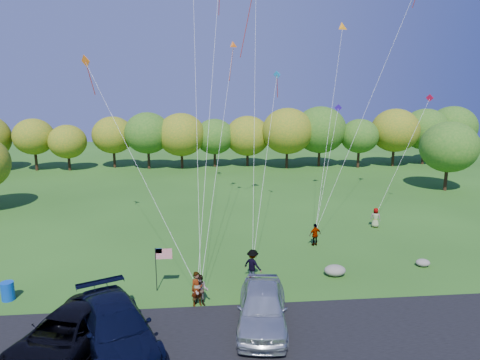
{
  "coord_description": "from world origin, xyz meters",
  "views": [
    {
      "loc": [
        -2.39,
        -20.9,
        10.86
      ],
      "look_at": [
        0.13,
        6.0,
        5.05
      ],
      "focal_mm": 32.0,
      "sensor_mm": 36.0,
      "label": 1
    }
  ],
  "objects_px": {
    "minivan_navy": "(117,327)",
    "flyer_b": "(201,290)",
    "flyer_a": "(197,289)",
    "trash_barrel": "(8,291)",
    "minivan_silver": "(262,307)",
    "flyer_e": "(376,218)",
    "flyer_d": "(315,235)",
    "minivan_dark": "(66,335)",
    "flyer_c": "(253,265)"
  },
  "relations": [
    {
      "from": "flyer_a",
      "to": "trash_barrel",
      "type": "bearing_deg",
      "value": 147.64
    },
    {
      "from": "minivan_navy",
      "to": "trash_barrel",
      "type": "relative_size",
      "value": 6.55
    },
    {
      "from": "minivan_navy",
      "to": "minivan_dark",
      "type": "bearing_deg",
      "value": 163.34
    },
    {
      "from": "minivan_silver",
      "to": "flyer_c",
      "type": "bearing_deg",
      "value": 96.62
    },
    {
      "from": "minivan_dark",
      "to": "flyer_a",
      "type": "relative_size",
      "value": 3.43
    },
    {
      "from": "flyer_c",
      "to": "flyer_e",
      "type": "bearing_deg",
      "value": -99.51
    },
    {
      "from": "flyer_e",
      "to": "trash_barrel",
      "type": "bearing_deg",
      "value": 42.46
    },
    {
      "from": "flyer_d",
      "to": "flyer_a",
      "type": "bearing_deg",
      "value": 25.88
    },
    {
      "from": "flyer_a",
      "to": "trash_barrel",
      "type": "xyz_separation_m",
      "value": [
        -9.88,
        1.54,
        -0.42
      ]
    },
    {
      "from": "minivan_navy",
      "to": "flyer_b",
      "type": "height_order",
      "value": "minivan_navy"
    },
    {
      "from": "flyer_a",
      "to": "flyer_d",
      "type": "height_order",
      "value": "flyer_a"
    },
    {
      "from": "minivan_dark",
      "to": "flyer_e",
      "type": "relative_size",
      "value": 3.97
    },
    {
      "from": "minivan_navy",
      "to": "flyer_e",
      "type": "height_order",
      "value": "minivan_navy"
    },
    {
      "from": "minivan_navy",
      "to": "minivan_silver",
      "type": "xyz_separation_m",
      "value": [
        6.37,
        1.13,
        0.01
      ]
    },
    {
      "from": "minivan_navy",
      "to": "minivan_silver",
      "type": "distance_m",
      "value": 6.47
    },
    {
      "from": "flyer_e",
      "to": "flyer_c",
      "type": "bearing_deg",
      "value": 58.42
    },
    {
      "from": "minivan_silver",
      "to": "trash_barrel",
      "type": "distance_m",
      "value": 13.43
    },
    {
      "from": "flyer_b",
      "to": "flyer_e",
      "type": "distance_m",
      "value": 17.94
    },
    {
      "from": "flyer_a",
      "to": "trash_barrel",
      "type": "height_order",
      "value": "flyer_a"
    },
    {
      "from": "flyer_a",
      "to": "flyer_d",
      "type": "bearing_deg",
      "value": 20.01
    },
    {
      "from": "minivan_navy",
      "to": "flyer_d",
      "type": "height_order",
      "value": "minivan_navy"
    },
    {
      "from": "minivan_navy",
      "to": "flyer_b",
      "type": "xyz_separation_m",
      "value": [
        3.55,
        3.39,
        -0.17
      ]
    },
    {
      "from": "minivan_navy",
      "to": "flyer_a",
      "type": "relative_size",
      "value": 3.54
    },
    {
      "from": "minivan_navy",
      "to": "minivan_silver",
      "type": "height_order",
      "value": "minivan_silver"
    },
    {
      "from": "minivan_silver",
      "to": "flyer_e",
      "type": "height_order",
      "value": "minivan_silver"
    },
    {
      "from": "minivan_dark",
      "to": "minivan_silver",
      "type": "bearing_deg",
      "value": 28.2
    },
    {
      "from": "minivan_navy",
      "to": "flyer_c",
      "type": "xyz_separation_m",
      "value": [
        6.54,
        6.14,
        -0.08
      ]
    },
    {
      "from": "flyer_d",
      "to": "flyer_e",
      "type": "distance_m",
      "value": 6.85
    },
    {
      "from": "minivan_silver",
      "to": "flyer_a",
      "type": "xyz_separation_m",
      "value": [
        -2.99,
        2.26,
        -0.09
      ]
    },
    {
      "from": "flyer_c",
      "to": "flyer_e",
      "type": "xyz_separation_m",
      "value": [
        10.92,
        8.6,
        -0.13
      ]
    },
    {
      "from": "flyer_e",
      "to": "flyer_b",
      "type": "bearing_deg",
      "value": 59.4
    },
    {
      "from": "trash_barrel",
      "to": "flyer_b",
      "type": "bearing_deg",
      "value": -8.68
    },
    {
      "from": "flyer_e",
      "to": "minivan_navy",
      "type": "bearing_deg",
      "value": 60.37
    },
    {
      "from": "flyer_c",
      "to": "trash_barrel",
      "type": "bearing_deg",
      "value": 47.56
    },
    {
      "from": "flyer_a",
      "to": "flyer_d",
      "type": "distance_m",
      "value": 11.33
    },
    {
      "from": "trash_barrel",
      "to": "minivan_navy",
      "type": "bearing_deg",
      "value": -37.16
    },
    {
      "from": "minivan_navy",
      "to": "flyer_d",
      "type": "distance_m",
      "value": 16.12
    },
    {
      "from": "minivan_silver",
      "to": "flyer_b",
      "type": "bearing_deg",
      "value": 149.82
    },
    {
      "from": "flyer_a",
      "to": "trash_barrel",
      "type": "relative_size",
      "value": 1.85
    },
    {
      "from": "flyer_b",
      "to": "flyer_e",
      "type": "relative_size",
      "value": 1.05
    },
    {
      "from": "flyer_d",
      "to": "minivan_dark",
      "type": "bearing_deg",
      "value": 22.49
    },
    {
      "from": "minivan_dark",
      "to": "flyer_d",
      "type": "height_order",
      "value": "minivan_dark"
    },
    {
      "from": "flyer_b",
      "to": "flyer_d",
      "type": "bearing_deg",
      "value": 55.52
    },
    {
      "from": "minivan_silver",
      "to": "flyer_d",
      "type": "relative_size",
      "value": 3.48
    },
    {
      "from": "minivan_dark",
      "to": "minivan_silver",
      "type": "distance_m",
      "value": 8.48
    },
    {
      "from": "flyer_b",
      "to": "flyer_d",
      "type": "relative_size",
      "value": 1.03
    },
    {
      "from": "minivan_silver",
      "to": "minivan_navy",
      "type": "bearing_deg",
      "value": -161.38
    },
    {
      "from": "minivan_navy",
      "to": "flyer_c",
      "type": "height_order",
      "value": "minivan_navy"
    },
    {
      "from": "flyer_c",
      "to": "minivan_silver",
      "type": "bearing_deg",
      "value": 130.36
    },
    {
      "from": "flyer_a",
      "to": "trash_barrel",
      "type": "distance_m",
      "value": 10.01
    }
  ]
}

